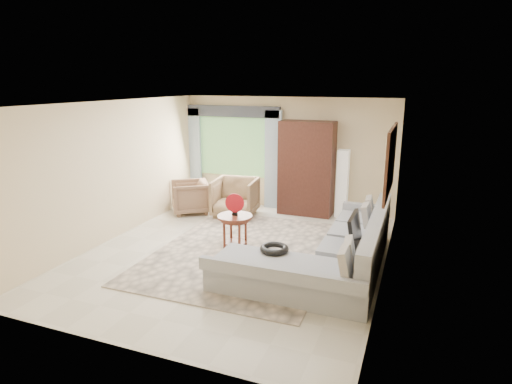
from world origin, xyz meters
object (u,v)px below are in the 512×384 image
at_px(tv_screen, 355,230).
at_px(floor_lamp, 342,184).
at_px(armchair_right, 235,197).
at_px(potted_plant, 190,193).
at_px(sectional_sofa, 335,256).
at_px(armoire, 307,168).
at_px(armchair_left, 190,197).
at_px(coffee_table, 235,231).

bearing_deg(tv_screen, floor_lamp, 103.77).
height_order(armchair_right, potted_plant, armchair_right).
height_order(armchair_right, floor_lamp, floor_lamp).
height_order(sectional_sofa, floor_lamp, floor_lamp).
relative_size(armoire, floor_lamp, 1.40).
bearing_deg(floor_lamp, armchair_right, -159.82).
height_order(armchair_left, armoire, armoire).
bearing_deg(armchair_right, potted_plant, 151.32).
xyz_separation_m(armchair_left, armoire, (2.49, 0.90, 0.68)).
relative_size(tv_screen, coffee_table, 1.18).
relative_size(sectional_sofa, floor_lamp, 2.31).
bearing_deg(armchair_right, armoire, 21.27).
bearing_deg(armchair_left, sectional_sofa, 27.06).
relative_size(tv_screen, armchair_right, 0.78).
xyz_separation_m(tv_screen, armchair_right, (-2.92, 2.04, -0.29)).
height_order(armchair_left, floor_lamp, floor_lamp).
bearing_deg(floor_lamp, potted_plant, -176.69).
height_order(tv_screen, armoire, armoire).
height_order(coffee_table, armoire, armoire).
bearing_deg(potted_plant, armchair_right, -21.91).
distance_m(coffee_table, armchair_right, 1.94).
height_order(tv_screen, armchair_right, tv_screen).
distance_m(armchair_right, armoire, 1.72).
xyz_separation_m(armchair_right, potted_plant, (-1.49, 0.60, -0.19)).
bearing_deg(floor_lamp, armoire, -175.71).
bearing_deg(armchair_left, armchair_right, 62.93).
bearing_deg(armoire, armchair_right, -151.96).
distance_m(tv_screen, armchair_left, 4.43).
xyz_separation_m(armchair_left, floor_lamp, (3.29, 0.96, 0.38)).
xyz_separation_m(tv_screen, armoire, (-1.50, 2.80, 0.33)).
xyz_separation_m(potted_plant, floor_lamp, (3.71, 0.21, 0.51)).
distance_m(armchair_left, armoire, 2.73).
xyz_separation_m(armchair_right, floor_lamp, (2.22, 0.82, 0.32)).
bearing_deg(armoire, floor_lamp, 4.29).
height_order(coffee_table, armchair_right, armchair_right).
xyz_separation_m(sectional_sofa, tv_screen, (0.27, 0.10, 0.44)).
bearing_deg(sectional_sofa, coffee_table, 169.00).
height_order(tv_screen, floor_lamp, floor_lamp).
bearing_deg(potted_plant, coffee_table, -46.30).
xyz_separation_m(tv_screen, floor_lamp, (-0.70, 2.86, 0.03)).
bearing_deg(sectional_sofa, floor_lamp, 98.33).
relative_size(sectional_sofa, tv_screen, 4.68).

